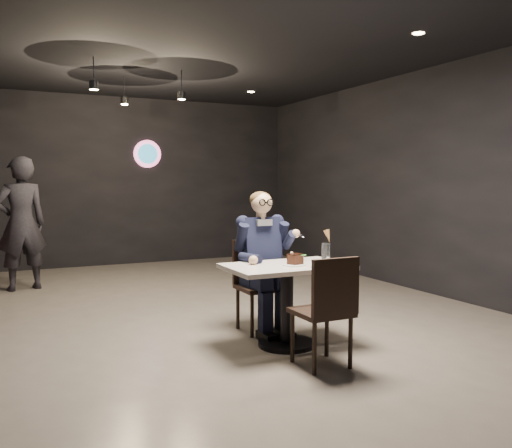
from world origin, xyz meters
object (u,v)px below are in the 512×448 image
chair_far (260,286)px  chair_near (321,310)px  passerby (21,224)px  main_table (287,305)px  sundae_glass (326,253)px  seated_man (260,260)px

chair_far → chair_near: 1.13m
chair_near → passerby: (-2.06, 4.43, 0.46)m
passerby → chair_far: bearing=109.3°
chair_far → chair_near: same height
main_table → sundae_glass: sundae_glass is taller
main_table → seated_man: seated_man is taller
chair_far → chair_near: (0.00, -1.13, 0.00)m
chair_near → sundae_glass: (0.39, 0.54, 0.38)m
main_table → chair_near: (0.00, -0.58, 0.09)m
seated_man → sundae_glass: 0.72m
main_table → seated_man: size_ratio=0.76×
sundae_glass → passerby: 4.59m
chair_near → chair_far: bearing=89.5°
chair_far → seated_man: seated_man is taller
main_table → chair_near: bearing=-90.0°
chair_far → chair_near: bearing=-90.0°
main_table → sundae_glass: 0.61m
sundae_glass → main_table: bearing=173.6°
main_table → sundae_glass: bearing=-6.4°
chair_far → sundae_glass: sundae_glass is taller
chair_far → main_table: bearing=-90.0°
chair_near → passerby: passerby is taller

